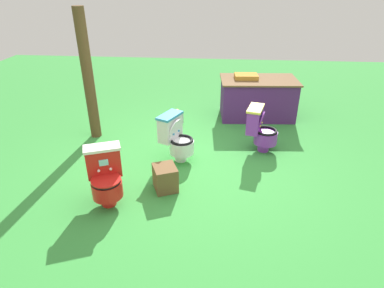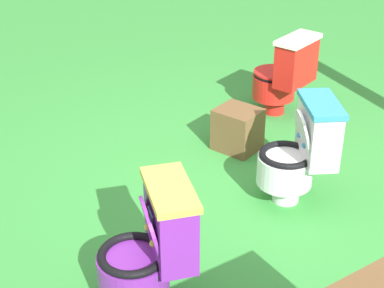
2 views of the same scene
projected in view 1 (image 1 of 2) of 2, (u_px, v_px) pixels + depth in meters
ground at (198, 164)px, 4.98m from camera, size 14.00×14.00×0.00m
toilet_white at (176, 137)px, 4.96m from camera, size 0.62×0.57×0.73m
toilet_purple at (260, 129)px, 5.23m from camera, size 0.58×0.51×0.73m
toilet_red at (106, 176)px, 4.02m from camera, size 0.55×0.61×0.73m
vendor_table at (257, 98)px, 6.49m from camera, size 1.52×0.96×0.85m
wooden_post at (88, 76)px, 5.38m from camera, size 0.18×0.18×2.15m
small_crate at (165, 178)px, 4.35m from camera, size 0.39×0.41×0.34m
lemon_bucket at (178, 117)px, 6.32m from camera, size 0.22×0.22×0.28m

